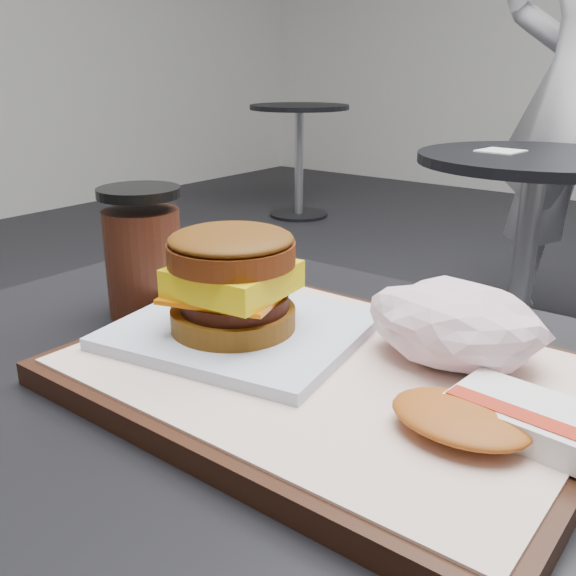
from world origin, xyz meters
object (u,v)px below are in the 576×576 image
at_px(serving_tray, 329,376).
at_px(hash_brown, 497,418).
at_px(breakfast_sandwich, 235,292).
at_px(neighbor_table, 529,220).
at_px(crumpled_wrapper, 456,323).
at_px(coffee_cup, 144,257).

xyz_separation_m(serving_tray, hash_brown, (0.13, -0.02, 0.02)).
xyz_separation_m(breakfast_sandwich, neighbor_table, (-0.27, 1.62, -0.28)).
bearing_deg(hash_brown, serving_tray, 173.13).
relative_size(hash_brown, crumpled_wrapper, 0.92).
bearing_deg(hash_brown, crumpled_wrapper, 128.38).
height_order(serving_tray, breakfast_sandwich, breakfast_sandwich).
height_order(breakfast_sandwich, hash_brown, breakfast_sandwich).
bearing_deg(neighbor_table, hash_brown, -73.28).
distance_m(hash_brown, neighbor_table, 1.72).
xyz_separation_m(coffee_cup, neighbor_table, (-0.13, 1.59, -0.28)).
bearing_deg(neighbor_table, breakfast_sandwich, -80.55).
relative_size(serving_tray, hash_brown, 3.13).
height_order(crumpled_wrapper, coffee_cup, coffee_cup).
xyz_separation_m(serving_tray, coffee_cup, (-0.23, 0.02, 0.05)).
bearing_deg(breakfast_sandwich, hash_brown, -2.58).
xyz_separation_m(breakfast_sandwich, coffee_cup, (-0.14, 0.02, -0.00)).
bearing_deg(crumpled_wrapper, neighbor_table, 105.36).
xyz_separation_m(hash_brown, neighbor_table, (-0.49, 1.63, -0.25)).
bearing_deg(hash_brown, neighbor_table, 106.72).
distance_m(serving_tray, coffee_cup, 0.23).
bearing_deg(crumpled_wrapper, hash_brown, -51.62).
relative_size(serving_tray, neighbor_table, 0.51).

